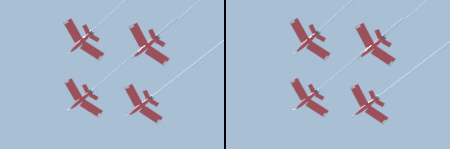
% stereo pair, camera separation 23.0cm
% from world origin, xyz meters
% --- Properties ---
extents(jet_lead, '(55.60, 23.51, 12.08)m').
position_xyz_m(jet_lead, '(-1.07, 6.37, 168.48)').
color(jet_lead, red).
extents(jet_left_wing, '(56.00, 23.41, 12.29)m').
position_xyz_m(jet_left_wing, '(22.43, -5.00, 164.11)').
color(jet_left_wing, red).
extents(jet_right_wing, '(48.65, 22.11, 10.82)m').
position_xyz_m(jet_right_wing, '(9.90, 27.54, 164.91)').
color(jet_right_wing, red).
extents(jet_slot, '(55.26, 23.41, 12.27)m').
position_xyz_m(jet_slot, '(31.74, 16.14, 161.25)').
color(jet_slot, red).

